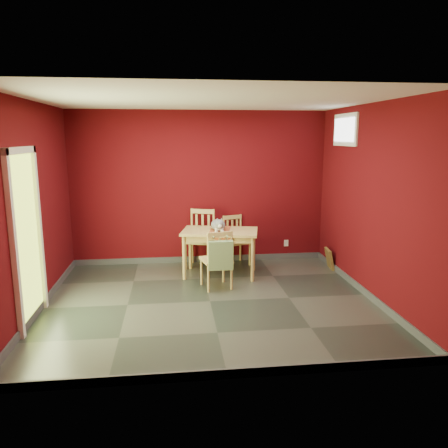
{
  "coord_description": "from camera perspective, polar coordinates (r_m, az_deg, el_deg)",
  "views": [
    {
      "loc": [
        -0.48,
        -5.71,
        2.24
      ],
      "look_at": [
        0.25,
        0.45,
        1.0
      ],
      "focal_mm": 35.0,
      "sensor_mm": 36.0,
      "label": 1
    }
  ],
  "objects": [
    {
      "name": "outlet_plate",
      "position": [
        8.21,
        8.12,
        -2.48
      ],
      "size": [
        0.08,
        0.02,
        0.12
      ],
      "primitive_type": "cube",
      "color": "silver",
      "rests_on": "room_shell"
    },
    {
      "name": "chair_near",
      "position": [
        6.53,
        -0.92,
        -4.54
      ],
      "size": [
        0.5,
        0.5,
        0.9
      ],
      "color": "tan",
      "rests_on": "ground"
    },
    {
      "name": "chair_far_left",
      "position": [
        7.62,
        -3.08,
        -1.82
      ],
      "size": [
        0.59,
        0.59,
        1.0
      ],
      "color": "tan",
      "rests_on": "ground"
    },
    {
      "name": "chair_far_right",
      "position": [
        7.79,
        1.52,
        -2.05
      ],
      "size": [
        0.52,
        0.52,
        0.87
      ],
      "color": "tan",
      "rests_on": "ground"
    },
    {
      "name": "cat",
      "position": [
        7.06,
        -0.78,
        0.16
      ],
      "size": [
        0.47,
        0.54,
        0.24
      ],
      "primitive_type": null,
      "rotation": [
        0.0,
        0.0,
        -0.56
      ],
      "color": "slate",
      "rests_on": "table_runner"
    },
    {
      "name": "tote_bag",
      "position": [
        6.3,
        -0.44,
        -4.1
      ],
      "size": [
        0.36,
        0.2,
        0.49
      ],
      "color": "#6D8857",
      "rests_on": "chair_near"
    },
    {
      "name": "doorway",
      "position": [
        5.7,
        -24.46,
        -1.01
      ],
      "size": [
        0.06,
        1.01,
        2.13
      ],
      "color": "#B7D838",
      "rests_on": "ground"
    },
    {
      "name": "room_shell",
      "position": [
        6.14,
        -1.85,
        -9.61
      ],
      "size": [
        4.5,
        4.5,
        4.5
      ],
      "color": "#4A070C",
      "rests_on": "ground"
    },
    {
      "name": "ground",
      "position": [
        6.16,
        -1.84,
        -10.05
      ],
      "size": [
        4.5,
        4.5,
        0.0
      ],
      "primitive_type": "plane",
      "color": "#2D342D",
      "rests_on": "ground"
    },
    {
      "name": "picture_frame",
      "position": [
        7.79,
        13.59,
        -4.43
      ],
      "size": [
        0.15,
        0.35,
        0.35
      ],
      "color": "brown",
      "rests_on": "ground"
    },
    {
      "name": "table_runner",
      "position": [
        6.98,
        -0.44,
        -1.4
      ],
      "size": [
        0.43,
        0.7,
        0.33
      ],
      "color": "#A6512A",
      "rests_on": "dining_table"
    },
    {
      "name": "window",
      "position": [
        7.24,
        15.53,
        11.77
      ],
      "size": [
        0.05,
        0.9,
        0.5
      ],
      "color": "white",
      "rests_on": "room_shell"
    },
    {
      "name": "dining_table",
      "position": [
        7.1,
        -0.54,
        -1.56
      ],
      "size": [
        1.33,
        0.94,
        0.75
      ],
      "color": "tan",
      "rests_on": "ground"
    }
  ]
}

